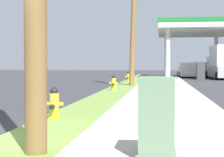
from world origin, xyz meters
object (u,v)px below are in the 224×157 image
fire_hydrant_nearest (54,105)px  fire_hydrant_second (114,84)px  car_white_by_near_pump (188,71)px  car_tan_by_far_pump (210,70)px  truck_silver_at_forecourt (222,63)px  utility_cabinet (156,120)px  utility_pole_midground (134,3)px  fire_hydrant_third (128,77)px

fire_hydrant_nearest → fire_hydrant_second: same height
car_white_by_near_pump → car_tan_by_far_pump: bearing=52.0°
car_white_by_near_pump → truck_silver_at_forecourt: truck_silver_at_forecourt is taller
car_white_by_near_pump → utility_cabinet: bearing=-94.7°
utility_pole_midground → car_white_by_near_pump: size_ratio=2.17×
car_tan_by_far_pump → car_white_by_near_pump: bearing=-128.0°
utility_cabinet → fire_hydrant_third: bearing=96.1°
fire_hydrant_second → truck_silver_at_forecourt: (7.95, 17.74, 1.04)m
fire_hydrant_nearest → truck_silver_at_forecourt: bearing=73.3°
car_white_by_near_pump → truck_silver_at_forecourt: 4.92m
fire_hydrant_third → utility_pole_midground: 6.25m
utility_pole_midground → truck_silver_at_forecourt: (7.31, 13.07, -3.63)m
fire_hydrant_second → car_white_by_near_pump: car_white_by_near_pump is taller
fire_hydrant_second → fire_hydrant_nearest: bearing=-91.1°
fire_hydrant_nearest → fire_hydrant_third: 18.19m
fire_hydrant_second → fire_hydrant_third: 8.76m
fire_hydrant_nearest → car_white_by_near_pump: (5.22, 31.07, 0.28)m
truck_silver_at_forecourt → fire_hydrant_nearest: bearing=-106.7°
fire_hydrant_nearest → utility_cabinet: 4.00m
car_tan_by_far_pump → utility_pole_midground: bearing=-109.2°
fire_hydrant_nearest → fire_hydrant_second: bearing=88.9°
fire_hydrant_second → utility_pole_midground: 6.64m
utility_pole_midground → utility_cabinet: bearing=-84.8°
fire_hydrant_second → car_tan_by_far_pump: bearing=72.8°
fire_hydrant_third → utility_pole_midground: (0.71, -4.09, 4.67)m
fire_hydrant_third → fire_hydrant_nearest: bearing=-90.3°
fire_hydrant_nearest → fire_hydrant_third: bearing=89.7°
fire_hydrant_second → fire_hydrant_third: (-0.07, 8.76, 0.00)m
fire_hydrant_nearest → truck_silver_at_forecourt: size_ratio=0.11×
fire_hydrant_nearest → utility_cabinet: (2.41, -3.19, 0.18)m
car_white_by_near_pump → car_tan_by_far_pump: same height
car_white_by_near_pump → car_tan_by_far_pump: 4.44m
fire_hydrant_nearest → car_tan_by_far_pump: size_ratio=0.16×
truck_silver_at_forecourt → car_white_by_near_pump: bearing=126.9°
car_white_by_near_pump → truck_silver_at_forecourt: bearing=-53.1°
utility_cabinet → car_tan_by_far_pump: (5.55, 37.76, 0.09)m
fire_hydrant_second → utility_pole_midground: (0.64, 4.67, 4.67)m
utility_pole_midground → utility_cabinet: size_ratio=8.94×
fire_hydrant_nearest → car_white_by_near_pump: car_white_by_near_pump is taller
fire_hydrant_third → utility_cabinet: bearing=-83.9°
fire_hydrant_nearest → utility_cabinet: utility_cabinet is taller
fire_hydrant_nearest → utility_pole_midground: bearing=86.7°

